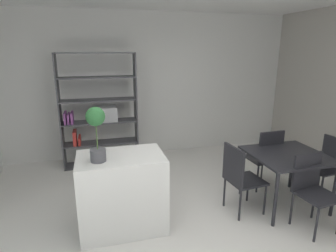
{
  "coord_description": "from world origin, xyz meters",
  "views": [
    {
      "loc": [
        -0.82,
        -2.66,
        2.12
      ],
      "look_at": [
        -0.01,
        0.47,
        1.23
      ],
      "focal_mm": 29.85,
      "sensor_mm": 36.0,
      "label": 1
    }
  ],
  "objects_px": {
    "potted_plant_on_island": "(96,129)",
    "dining_chair_window_side": "(328,163)",
    "dining_table": "(287,159)",
    "open_bookshelf": "(98,113)",
    "dining_chair_far": "(266,155)",
    "dining_chair_island_side": "(239,174)",
    "kitchen_island": "(122,192)",
    "dining_chair_near": "(312,185)"
  },
  "relations": [
    {
      "from": "potted_plant_on_island",
      "to": "open_bookshelf",
      "type": "xyz_separation_m",
      "value": [
        0.04,
        2.17,
        -0.3
      ]
    },
    {
      "from": "dining_chair_window_side",
      "to": "dining_chair_far",
      "type": "distance_m",
      "value": 0.85
    },
    {
      "from": "kitchen_island",
      "to": "dining_table",
      "type": "bearing_deg",
      "value": -1.35
    },
    {
      "from": "potted_plant_on_island",
      "to": "dining_chair_near",
      "type": "relative_size",
      "value": 0.66
    },
    {
      "from": "dining_chair_far",
      "to": "open_bookshelf",
      "type": "bearing_deg",
      "value": -36.69
    },
    {
      "from": "kitchen_island",
      "to": "dining_chair_near",
      "type": "height_order",
      "value": "kitchen_island"
    },
    {
      "from": "dining_table",
      "to": "open_bookshelf",
      "type": "bearing_deg",
      "value": 138.98
    },
    {
      "from": "open_bookshelf",
      "to": "dining_chair_near",
      "type": "relative_size",
      "value": 2.26
    },
    {
      "from": "kitchen_island",
      "to": "dining_chair_window_side",
      "type": "height_order",
      "value": "kitchen_island"
    },
    {
      "from": "dining_chair_far",
      "to": "dining_chair_near",
      "type": "xyz_separation_m",
      "value": [
        -0.02,
        -0.98,
        -0.02
      ]
    },
    {
      "from": "dining_chair_island_side",
      "to": "dining_chair_far",
      "type": "bearing_deg",
      "value": -61.26
    },
    {
      "from": "dining_chair_near",
      "to": "open_bookshelf",
      "type": "bearing_deg",
      "value": 125.82
    },
    {
      "from": "kitchen_island",
      "to": "dining_table",
      "type": "xyz_separation_m",
      "value": [
        2.23,
        -0.05,
        0.21
      ]
    },
    {
      "from": "potted_plant_on_island",
      "to": "dining_chair_near",
      "type": "height_order",
      "value": "potted_plant_on_island"
    },
    {
      "from": "open_bookshelf",
      "to": "potted_plant_on_island",
      "type": "bearing_deg",
      "value": -91.14
    },
    {
      "from": "kitchen_island",
      "to": "potted_plant_on_island",
      "type": "xyz_separation_m",
      "value": [
        -0.25,
        -0.1,
        0.83
      ]
    },
    {
      "from": "potted_plant_on_island",
      "to": "dining_table",
      "type": "bearing_deg",
      "value": 1.16
    },
    {
      "from": "kitchen_island",
      "to": "dining_chair_near",
      "type": "relative_size",
      "value": 1.1
    },
    {
      "from": "dining_chair_near",
      "to": "dining_chair_island_side",
      "type": "xyz_separation_m",
      "value": [
        -0.71,
        0.48,
        0.0
      ]
    },
    {
      "from": "open_bookshelf",
      "to": "dining_chair_far",
      "type": "distance_m",
      "value": 2.96
    },
    {
      "from": "dining_table",
      "to": "dining_chair_far",
      "type": "bearing_deg",
      "value": 89.38
    },
    {
      "from": "open_bookshelf",
      "to": "dining_chair_near",
      "type": "xyz_separation_m",
      "value": [
        2.42,
        -2.61,
        -0.45
      ]
    },
    {
      "from": "dining_chair_window_side",
      "to": "dining_chair_far",
      "type": "relative_size",
      "value": 0.95
    },
    {
      "from": "potted_plant_on_island",
      "to": "dining_chair_near",
      "type": "distance_m",
      "value": 2.62
    },
    {
      "from": "kitchen_island",
      "to": "open_bookshelf",
      "type": "xyz_separation_m",
      "value": [
        -0.2,
        2.06,
        0.53
      ]
    },
    {
      "from": "dining_chair_window_side",
      "to": "dining_table",
      "type": "bearing_deg",
      "value": -95.49
    },
    {
      "from": "open_bookshelf",
      "to": "dining_table",
      "type": "relative_size",
      "value": 2.1
    },
    {
      "from": "dining_chair_far",
      "to": "kitchen_island",
      "type": "bearing_deg",
      "value": 8.08
    },
    {
      "from": "dining_chair_near",
      "to": "dining_chair_island_side",
      "type": "relative_size",
      "value": 0.98
    },
    {
      "from": "dining_chair_far",
      "to": "dining_chair_island_side",
      "type": "xyz_separation_m",
      "value": [
        -0.72,
        -0.5,
        -0.02
      ]
    },
    {
      "from": "open_bookshelf",
      "to": "dining_table",
      "type": "distance_m",
      "value": 3.24
    },
    {
      "from": "dining_chair_island_side",
      "to": "open_bookshelf",
      "type": "bearing_deg",
      "value": 33.01
    },
    {
      "from": "potted_plant_on_island",
      "to": "dining_table",
      "type": "relative_size",
      "value": 0.62
    },
    {
      "from": "dining_table",
      "to": "dining_chair_near",
      "type": "bearing_deg",
      "value": -91.37
    },
    {
      "from": "potted_plant_on_island",
      "to": "dining_chair_window_side",
      "type": "relative_size",
      "value": 0.67
    },
    {
      "from": "potted_plant_on_island",
      "to": "dining_chair_near",
      "type": "xyz_separation_m",
      "value": [
        2.46,
        -0.44,
        -0.76
      ]
    },
    {
      "from": "open_bookshelf",
      "to": "dining_chair_near",
      "type": "height_order",
      "value": "open_bookshelf"
    },
    {
      "from": "dining_chair_far",
      "to": "dining_chair_island_side",
      "type": "bearing_deg",
      "value": 31.67
    },
    {
      "from": "potted_plant_on_island",
      "to": "dining_chair_island_side",
      "type": "height_order",
      "value": "potted_plant_on_island"
    },
    {
      "from": "dining_chair_far",
      "to": "dining_chair_island_side",
      "type": "distance_m",
      "value": 0.88
    },
    {
      "from": "dining_chair_window_side",
      "to": "dining_chair_far",
      "type": "xyz_separation_m",
      "value": [
        -0.7,
        0.48,
        0.01
      ]
    },
    {
      "from": "dining_chair_near",
      "to": "dining_chair_island_side",
      "type": "distance_m",
      "value": 0.86
    }
  ]
}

